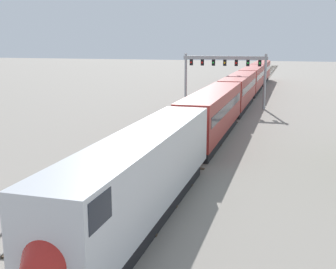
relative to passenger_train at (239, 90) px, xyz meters
name	(u,v)px	position (x,y,z in m)	size (l,w,h in m)	color
ground_plane	(78,246)	(-2.00, -45.35, -2.61)	(400.00, 400.00, 0.00)	gray
track_main	(249,96)	(0.00, 14.65, -2.54)	(2.60, 200.00, 0.16)	slate
track_near	(193,112)	(-5.50, -5.35, -2.54)	(2.60, 160.00, 0.16)	slate
passenger_train	(239,90)	(0.00, 0.00, 0.00)	(3.04, 103.40, 4.80)	silver
signal_gantry	(225,68)	(-2.25, 0.39, 3.16)	(12.10, 0.49, 7.77)	#999BA0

